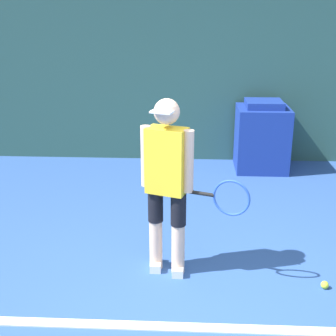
% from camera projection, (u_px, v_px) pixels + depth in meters
% --- Properties ---
extents(ground_plane, '(24.00, 24.00, 0.00)m').
position_uv_depth(ground_plane, '(199.00, 322.00, 3.65)').
color(ground_plane, '#2D5193').
extents(back_wall, '(24.00, 0.10, 2.98)m').
position_uv_depth(back_wall, '(198.00, 64.00, 7.03)').
color(back_wall, '#2D564C').
rests_on(back_wall, ground_plane).
extents(court_baseline, '(21.60, 0.10, 0.01)m').
position_uv_depth(court_baseline, '(199.00, 328.00, 3.57)').
color(court_baseline, white).
rests_on(court_baseline, ground_plane).
extents(tennis_player, '(0.94, 0.41, 1.61)m').
position_uv_depth(tennis_player, '(168.00, 180.00, 4.07)').
color(tennis_player, beige).
rests_on(tennis_player, ground_plane).
extents(tennis_ball, '(0.07, 0.07, 0.07)m').
position_uv_depth(tennis_ball, '(325.00, 285.00, 4.07)').
color(tennis_ball, '#D1E533').
rests_on(tennis_ball, ground_plane).
extents(covered_chair, '(0.75, 0.70, 1.04)m').
position_uv_depth(covered_chair, '(262.00, 137.00, 6.89)').
color(covered_chair, navy).
rests_on(covered_chair, ground_plane).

